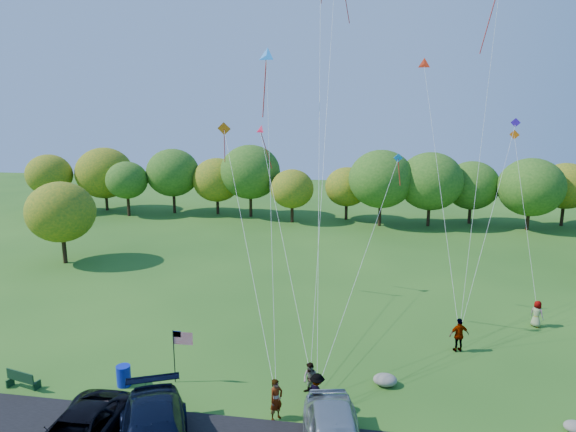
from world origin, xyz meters
name	(u,v)px	position (x,y,z in m)	size (l,w,h in m)	color
ground	(286,409)	(0.00, 0.00, 0.00)	(140.00, 140.00, 0.00)	#245317
treeline	(337,183)	(-0.39, 36.36, 4.65)	(75.96, 27.34, 8.31)	#322112
flyer_a	(276,400)	(-0.29, -0.80, 0.92)	(0.67, 0.44, 1.84)	#4C4C59
flyer_b	(310,379)	(0.92, 1.32, 0.78)	(0.76, 0.59, 1.57)	#4C4C59
flyer_c	(317,393)	(1.36, 0.05, 0.89)	(1.15, 0.66, 1.77)	#4C4C59
flyer_d	(459,335)	(8.37, 6.86, 0.95)	(1.11, 0.46, 1.90)	#4C4C59
flyer_e	(537,314)	(13.52, 10.93, 0.81)	(0.79, 0.52, 1.63)	#4C4C59
park_bench	(21,379)	(-12.59, -0.41, 0.50)	(1.67, 0.65, 0.93)	black
trash_barrel	(124,376)	(-7.98, 0.67, 0.50)	(0.67, 0.67, 1.00)	#0B1EAC
flag_assembly	(180,344)	(-5.36, 1.34, 2.04)	(1.00, 0.65, 2.70)	black
boulder_near	(385,380)	(4.36, 2.68, 0.28)	(1.14, 0.89, 0.57)	gray
boulder_far	(575,427)	(11.98, 0.33, 0.22)	(0.86, 0.72, 0.45)	gray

